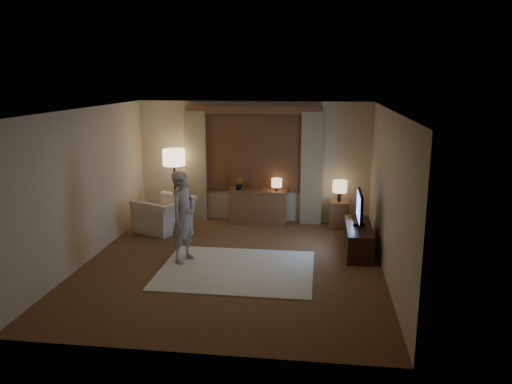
% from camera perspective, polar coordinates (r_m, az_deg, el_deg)
% --- Properties ---
extents(room, '(5.04, 5.54, 2.64)m').
position_cam_1_polar(room, '(8.59, -2.28, 1.15)').
color(room, brown).
rests_on(room, ground).
extents(rug, '(2.50, 2.00, 0.02)m').
position_cam_1_polar(rug, '(8.30, -2.23, -8.87)').
color(rug, beige).
rests_on(rug, floor).
extents(sideboard, '(1.20, 0.40, 0.70)m').
position_cam_1_polar(sideboard, '(10.73, 0.22, -1.81)').
color(sideboard, brown).
rests_on(sideboard, floor).
extents(picture_frame, '(0.16, 0.02, 0.20)m').
position_cam_1_polar(picture_frame, '(10.62, 0.22, 0.54)').
color(picture_frame, brown).
rests_on(picture_frame, sideboard).
extents(plant, '(0.17, 0.13, 0.30)m').
position_cam_1_polar(plant, '(10.67, -1.91, 0.86)').
color(plant, '#999999').
rests_on(plant, sideboard).
extents(table_lamp_sideboard, '(0.22, 0.22, 0.30)m').
position_cam_1_polar(table_lamp_sideboard, '(10.56, 2.38, 0.99)').
color(table_lamp_sideboard, black).
rests_on(table_lamp_sideboard, sideboard).
extents(floor_lamp, '(0.47, 0.47, 1.61)m').
position_cam_1_polar(floor_lamp, '(10.69, -9.35, 3.46)').
color(floor_lamp, black).
rests_on(floor_lamp, floor).
extents(armchair, '(1.26, 1.33, 0.69)m').
position_cam_1_polar(armchair, '(10.40, -10.36, -2.54)').
color(armchair, beige).
rests_on(armchair, floor).
extents(side_table, '(0.40, 0.40, 0.56)m').
position_cam_1_polar(side_table, '(10.63, 9.44, -2.52)').
color(side_table, brown).
rests_on(side_table, floor).
extents(table_lamp_side, '(0.30, 0.30, 0.44)m').
position_cam_1_polar(table_lamp_side, '(10.49, 9.56, 0.57)').
color(table_lamp_side, black).
rests_on(table_lamp_side, side_table).
extents(tv_stand, '(0.45, 1.40, 0.50)m').
position_cam_1_polar(tv_stand, '(9.21, 11.61, -5.28)').
color(tv_stand, black).
rests_on(tv_stand, floor).
extents(tv, '(0.21, 0.85, 0.61)m').
position_cam_1_polar(tv, '(9.04, 11.77, -1.74)').
color(tv, black).
rests_on(tv, tv_stand).
extents(person, '(0.55, 0.66, 1.56)m').
position_cam_1_polar(person, '(8.50, -8.30, -2.82)').
color(person, '#B4AFA7').
rests_on(person, rug).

